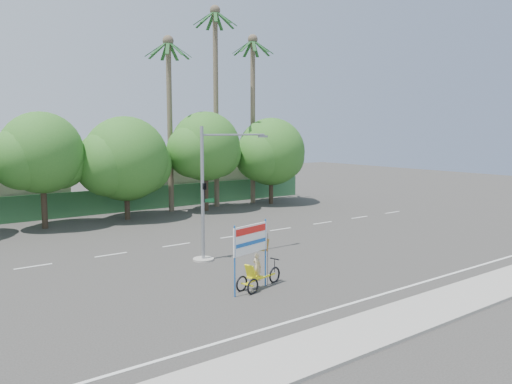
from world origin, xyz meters
TOP-DOWN VIEW (x-y plane):
  - ground at (0.00, 0.00)m, footprint 120.00×120.00m
  - sidewalk_near at (0.00, -7.50)m, footprint 50.00×2.40m
  - fence at (0.00, 21.50)m, footprint 38.00×0.08m
  - building_right at (8.00, 26.00)m, footprint 14.00×8.00m
  - tree_left at (-7.05, 18.00)m, footprint 6.66×5.60m
  - tree_center at (-1.05, 18.00)m, footprint 7.62×6.40m
  - tree_right at (5.95, 18.00)m, footprint 6.90×5.80m
  - tree_far_right at (12.95, 18.00)m, footprint 7.38×6.20m
  - palm_tall at (8.00, 19.50)m, footprint 3.73×3.79m
  - palm_mid at (12.00, 19.50)m, footprint 3.73×3.79m
  - palm_short at (3.50, 19.50)m, footprint 3.73×3.79m
  - traffic_signal at (-2.20, 3.98)m, footprint 4.72×1.10m
  - trike_billboard at (-3.18, -1.52)m, footprint 3.00×1.10m

SIDE VIEW (x-z plane):
  - ground at x=0.00m, z-range 0.00..0.00m
  - sidewalk_near at x=0.00m, z-range 0.00..0.12m
  - fence at x=0.00m, z-range 0.00..2.00m
  - trike_billboard at x=-3.18m, z-range -0.29..2.72m
  - building_right at x=8.00m, z-range 0.00..3.60m
  - traffic_signal at x=-2.20m, z-range -0.58..6.42m
  - tree_center at x=-1.05m, z-range 0.54..8.39m
  - tree_far_right at x=12.95m, z-range 0.68..8.61m
  - tree_left at x=-7.05m, z-range 1.02..9.09m
  - tree_right at x=5.95m, z-range 1.06..9.42m
  - palm_short at x=3.50m, z-range 1.64..16.09m
  - palm_mid at x=12.00m, z-range 1.67..17.12m
  - palm_tall at x=8.00m, z-range 1.74..19.19m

